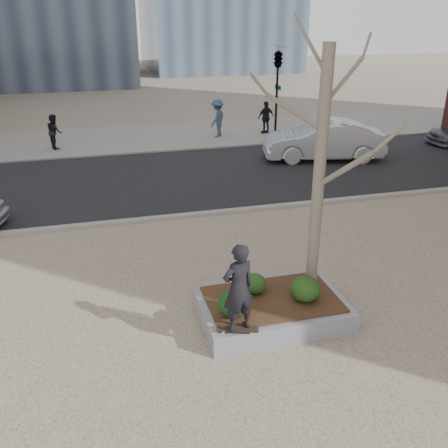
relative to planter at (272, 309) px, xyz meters
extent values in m
plane|color=tan|center=(-1.00, 0.00, -0.23)|extent=(120.00, 120.00, 0.00)
cube|color=black|center=(-1.00, 10.00, -0.21)|extent=(60.00, 8.00, 0.02)
cube|color=gray|center=(-1.00, 17.00, -0.21)|extent=(60.00, 6.00, 0.02)
cube|color=gray|center=(0.00, 0.00, 0.00)|extent=(3.00, 2.00, 0.45)
cube|color=#382314|center=(0.00, 0.00, 0.25)|extent=(2.70, 1.70, 0.04)
ellipsoid|color=black|center=(-0.94, -0.38, 0.53)|extent=(0.62, 0.62, 0.53)
ellipsoid|color=#183E14|center=(-0.29, 0.33, 0.48)|extent=(0.50, 0.50, 0.43)
ellipsoid|color=#173611|center=(0.63, -0.23, 0.53)|extent=(0.61, 0.61, 0.52)
imported|color=black|center=(-1.01, -0.88, 1.17)|extent=(0.72, 0.57, 1.74)
imported|color=#ACAFB4|center=(6.32, 10.89, 0.63)|extent=(5.35, 2.87, 1.67)
imported|color=black|center=(-4.94, 15.84, 0.59)|extent=(0.79, 0.91, 1.59)
imported|color=#384D64|center=(2.95, 16.15, 0.74)|extent=(1.30, 1.39, 1.89)
imported|color=black|center=(5.60, 16.27, 0.63)|extent=(1.04, 0.63, 1.66)
camera|label=1|loc=(-3.28, -8.35, 5.79)|focal=40.00mm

